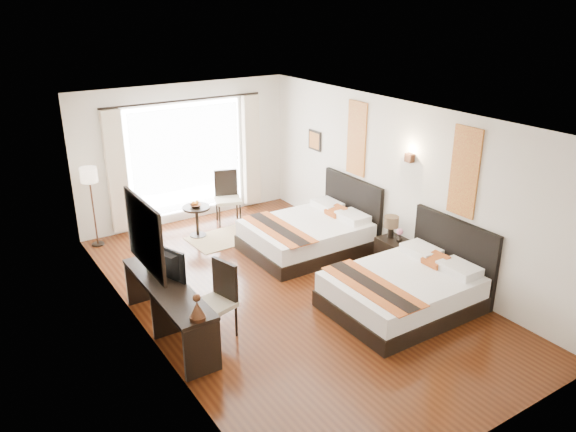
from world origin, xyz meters
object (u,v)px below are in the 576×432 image
television (160,264)px  floor_lamp (89,180)px  vase (399,239)px  bed_far (310,233)px  table_lamp (391,223)px  fruit_bowl (196,206)px  side_table (197,221)px  window_chair (228,208)px  bed_near (406,289)px  desk_chair (216,315)px  nightstand (394,254)px  console_desk (169,310)px

television → floor_lamp: floor_lamp is taller
vase → bed_far: bearing=117.4°
table_lamp → fruit_bowl: (-2.28, 2.94, -0.14)m
side_table → window_chair: bearing=20.0°
side_table → fruit_bowl: 0.33m
side_table → bed_near: bearing=-70.4°
vase → window_chair: (-1.43, 3.47, -0.24)m
window_chair → fruit_bowl: bearing=-50.8°
desk_chair → fruit_bowl: size_ratio=4.69×
bed_far → nightstand: bearing=-61.0°
console_desk → bed_near: bearing=-21.0°
vase → table_lamp: bearing=88.1°
bed_far → window_chair: size_ratio=2.00×
television → floor_lamp: (-0.03, 3.33, 0.29)m
bed_near → nightstand: (0.76, 1.09, -0.05)m
television → desk_chair: bearing=-161.0°
bed_near → fruit_bowl: (-1.50, 4.14, 0.32)m
table_lamp → window_chair: size_ratio=0.37×
bed_far → table_lamp: 1.55m
bed_near → desk_chair: (-2.71, 0.86, 0.01)m
bed_far → console_desk: (-3.22, -1.23, 0.06)m
bed_near → window_chair: (-0.66, 4.46, 0.01)m
television → desk_chair: 1.02m
table_lamp → fruit_bowl: size_ratio=1.76×
nightstand → window_chair: window_chair is taller
table_lamp → side_table: bearing=127.4°
television → window_chair: bearing=-60.4°
bed_far → fruit_bowl: bed_far is taller
floor_lamp → table_lamp: bearing=-41.8°
nightstand → floor_lamp: bearing=137.1°
vase → window_chair: window_chair is taller
television → side_table: television is taller
table_lamp → console_desk: 4.02m
floor_lamp → nightstand: bearing=-42.9°
floor_lamp → side_table: (1.75, -0.64, -0.97)m
bed_far → fruit_bowl: 2.27m
bed_far → television: (-3.20, -1.00, 0.67)m
television → nightstand: bearing=-115.5°
window_chair → television: bearing=-21.7°
vase → television: (-3.97, 0.48, 0.42)m
television → fruit_bowl: television is taller
table_lamp → floor_lamp: (-4.01, 3.59, 0.50)m
bed_far → nightstand: bed_far is taller
nightstand → console_desk: (-3.99, 0.15, 0.12)m
bed_near → console_desk: (-3.22, 1.24, 0.07)m
bed_far → console_desk: bearing=-159.0°
vase → window_chair: size_ratio=0.12×
bed_near → floor_lamp: bearing=124.0°
desk_chair → vase: bearing=167.4°
nightstand → desk_chair: bearing=-176.2°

